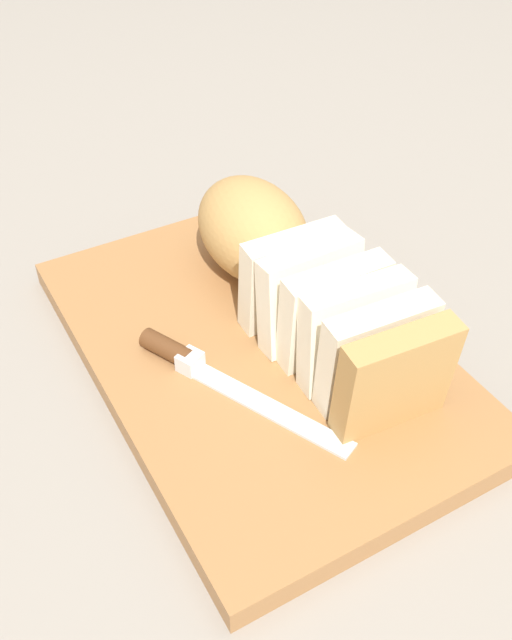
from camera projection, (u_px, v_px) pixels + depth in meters
The scene contains 8 objects.
ground_plane at pixel (256, 361), 0.74m from camera, with size 3.00×3.00×0.00m, color gray.
cutting_board at pixel (256, 352), 0.73m from camera, with size 0.48×0.31×0.03m, color #9E6B3D.
bread_loaf at pixel (292, 271), 0.72m from camera, with size 0.36×0.12×0.11m.
bread_knife at pixel (196, 365), 0.68m from camera, with size 0.22×0.12×0.02m.
crumb_near_knife at pixel (321, 347), 0.71m from camera, with size 0.01×0.01×0.01m, color #A8753D.
crumb_near_loaf at pixel (269, 342), 0.71m from camera, with size 0.01×0.01×0.01m, color #A8753D.
crumb_stray_left at pixel (293, 299), 0.77m from camera, with size 0.00×0.00×0.00m, color #A8753D.
crumb_stray_right at pixel (293, 313), 0.75m from camera, with size 0.01×0.01×0.01m, color #A8753D.
Camera 1 is at (0.45, -0.26, 0.52)m, focal length 39.98 mm.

